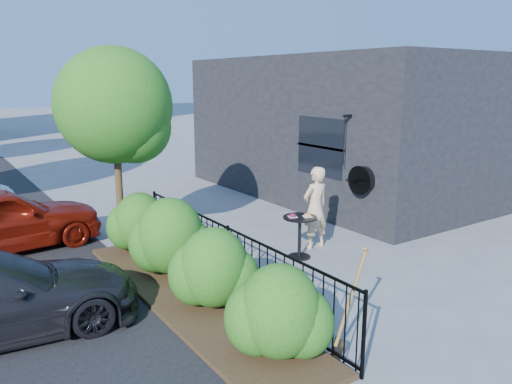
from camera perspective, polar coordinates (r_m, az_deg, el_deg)
ground at (r=9.16m, az=5.03°, el=-8.95°), size 120.00×120.00×0.00m
shop_building at (r=15.60m, az=10.61°, el=7.48°), size 6.22×9.00×4.00m
fence at (r=8.16m, az=-3.20°, el=-7.50°), size 0.05×6.05×1.10m
planting_bed at (r=8.05m, az=-7.53°, el=-11.89°), size 1.30×6.00×0.08m
shrubs at (r=7.92m, az=-7.35°, el=-7.13°), size 1.10×5.60×1.24m
patio_tree at (r=9.88m, az=-15.43°, el=8.73°), size 2.20×2.20×3.94m
cafe_table at (r=9.62m, az=5.02°, el=-4.28°), size 0.65×0.65×0.88m
woman at (r=10.14m, az=6.79°, el=-1.81°), size 0.64×0.44×1.69m
shovel at (r=6.44m, az=10.52°, el=-12.90°), size 0.51×0.18×1.41m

